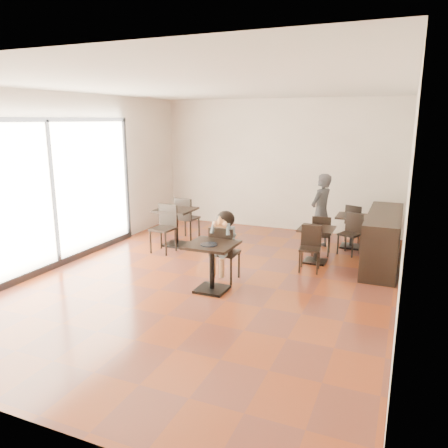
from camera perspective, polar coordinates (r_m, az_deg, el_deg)
The scene contains 23 objects.
floor at distance 7.65m, azimuth -1.58°, elevation -7.20°, with size 6.00×8.00×0.01m, color brown.
ceiling at distance 7.17m, azimuth -1.75°, elevation 17.47°, with size 6.00×8.00×0.01m, color silver.
wall_back at distance 10.97m, azimuth 7.14°, elevation 7.64°, with size 6.00×0.01×3.20m, color silver.
wall_front at distance 4.05m, azimuth -25.98°, elevation -3.77°, with size 6.00×0.01×3.20m, color silver.
wall_left at distance 8.91m, azimuth -19.59°, elevation 5.61°, with size 0.01×8.00×3.20m, color silver.
wall_right at distance 6.60m, azimuth 22.80°, elevation 2.80°, with size 0.01×8.00×3.20m, color silver.
storefront_window at distance 8.55m, azimuth -21.57°, elevation 3.80°, with size 0.04×4.50×2.60m, color white.
child_table at distance 7.03m, azimuth -1.60°, elevation -5.67°, with size 0.75×0.75×0.79m, color black, non-canonical shape.
child_chair at distance 7.48m, azimuth 0.15°, elevation -3.81°, with size 0.43×0.43×0.96m, color black, non-canonical shape.
child at distance 7.44m, azimuth 0.15°, elevation -2.90°, with size 0.43×0.60×1.20m, color slate, non-canonical shape.
plate at distance 6.82m, azimuth -1.97°, elevation -2.70°, with size 0.27×0.27×0.02m, color black.
pizza_slice at distance 7.16m, azimuth -0.44°, elevation 0.08°, with size 0.28×0.21×0.06m, color tan, non-canonical shape.
adult_patron at distance 9.50m, azimuth 12.54°, elevation 1.63°, with size 0.58×0.38×1.60m, color #36363A.
cafe_table_mid at distance 8.61m, azimuth 11.90°, elevation -2.71°, with size 0.65×0.65×0.69m, color black, non-canonical shape.
cafe_table_left at distance 9.59m, azimuth -6.28°, elevation -0.41°, with size 0.77×0.77×0.82m, color black, non-canonical shape.
cafe_table_back at distance 9.80m, azimuth 16.34°, elevation -0.94°, with size 0.66×0.66×0.70m, color black, non-canonical shape.
chair_mid_a at distance 9.11m, azimuth 12.60°, elevation -1.39°, with size 0.37×0.37×0.82m, color black, non-canonical shape.
chair_mid_b at distance 8.07m, azimuth 11.15°, elevation -3.25°, with size 0.37×0.37×0.82m, color black, non-canonical shape.
chair_left_a at distance 10.04m, azimuth -4.77°, elevation 0.75°, with size 0.44×0.44×0.98m, color black, non-canonical shape.
chair_left_b at distance 9.11m, azimuth -7.98°, elevation -0.67°, with size 0.44×0.44×0.98m, color black, non-canonical shape.
chair_back_a at distance 10.31m, azimuth 16.86°, elevation 0.13°, with size 0.38×0.38×0.84m, color black, non-canonical shape.
chair_back_b at distance 9.25m, azimuth 16.09°, elevation -1.32°, with size 0.38×0.38×0.84m, color black, non-canonical shape.
service_counter at distance 8.79m, azimuth 20.04°, elevation -1.85°, with size 0.60×2.40×1.00m, color black.
Camera 1 is at (2.98, -6.50, 2.71)m, focal length 35.00 mm.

